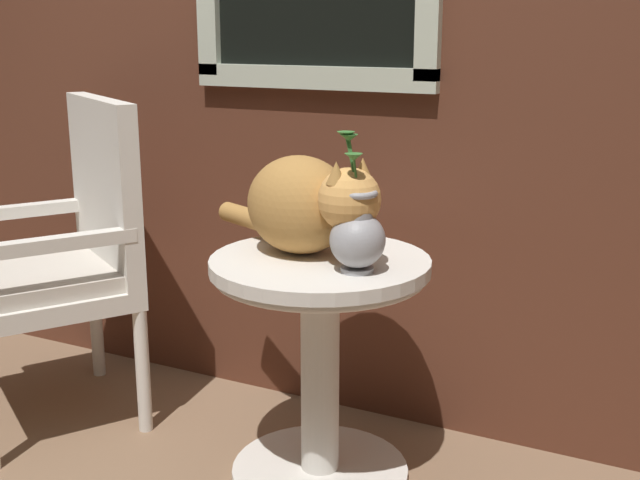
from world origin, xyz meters
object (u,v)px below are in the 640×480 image
(wicker_side_table, at_px, (320,335))
(cat, at_px, (305,204))
(wicker_chair, at_px, (64,251))
(pewter_vase_with_ivy, at_px, (357,232))

(wicker_side_table, height_order, cat, cat)
(wicker_chair, height_order, pewter_vase_with_ivy, wicker_chair)
(cat, relative_size, pewter_vase_with_ivy, 1.72)
(wicker_chair, bearing_deg, wicker_side_table, -0.16)
(pewter_vase_with_ivy, bearing_deg, wicker_chair, 176.15)
(wicker_chair, relative_size, cat, 1.71)
(pewter_vase_with_ivy, bearing_deg, wicker_side_table, 153.74)
(wicker_chair, distance_m, pewter_vase_with_ivy, 1.07)
(wicker_side_table, relative_size, cat, 1.07)
(wicker_side_table, relative_size, wicker_chair, 0.63)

